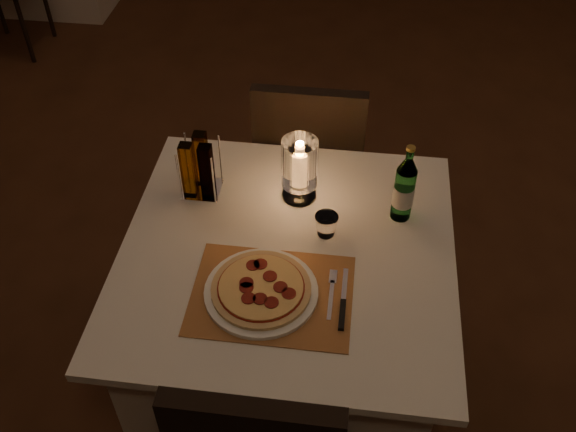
# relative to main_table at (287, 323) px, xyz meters

# --- Properties ---
(floor) EXTENTS (8.00, 10.00, 0.02)m
(floor) POSITION_rel_main_table_xyz_m (0.27, 0.59, -0.38)
(floor) COLOR #4A2917
(floor) RESTS_ON ground
(main_table) EXTENTS (1.00, 1.00, 0.74)m
(main_table) POSITION_rel_main_table_xyz_m (0.00, 0.00, 0.00)
(main_table) COLOR silver
(main_table) RESTS_ON ground
(chair_far) EXTENTS (0.42, 0.42, 0.90)m
(chair_far) POSITION_rel_main_table_xyz_m (-0.00, 0.71, 0.18)
(chair_far) COLOR black
(chair_far) RESTS_ON ground
(placemat) EXTENTS (0.45, 0.34, 0.00)m
(placemat) POSITION_rel_main_table_xyz_m (-0.02, -0.18, 0.37)
(placemat) COLOR #A26738
(placemat) RESTS_ON main_table
(plate) EXTENTS (0.32, 0.32, 0.01)m
(plate) POSITION_rel_main_table_xyz_m (-0.05, -0.18, 0.38)
(plate) COLOR white
(plate) RESTS_ON placemat
(pizza) EXTENTS (0.28, 0.28, 0.02)m
(pizza) POSITION_rel_main_table_xyz_m (-0.05, -0.18, 0.39)
(pizza) COLOR #D8B77F
(pizza) RESTS_ON plate
(fork) EXTENTS (0.02, 0.18, 0.00)m
(fork) POSITION_rel_main_table_xyz_m (0.15, -0.15, 0.37)
(fork) COLOR silver
(fork) RESTS_ON placemat
(knife) EXTENTS (0.02, 0.22, 0.01)m
(knife) POSITION_rel_main_table_xyz_m (0.18, -0.21, 0.37)
(knife) COLOR black
(knife) RESTS_ON placemat
(tumbler) EXTENTS (0.07, 0.07, 0.07)m
(tumbler) POSITION_rel_main_table_xyz_m (0.11, 0.08, 0.40)
(tumbler) COLOR white
(tumbler) RESTS_ON main_table
(water_bottle) EXTENTS (0.07, 0.07, 0.27)m
(water_bottle) POSITION_rel_main_table_xyz_m (0.33, 0.19, 0.48)
(water_bottle) COLOR #5BAA68
(water_bottle) RESTS_ON main_table
(hurricane_candle) EXTENTS (0.12, 0.12, 0.22)m
(hurricane_candle) POSITION_rel_main_table_xyz_m (0.01, 0.24, 0.50)
(hurricane_candle) COLOR white
(hurricane_candle) RESTS_ON main_table
(cruet_caddy) EXTENTS (0.12, 0.12, 0.21)m
(cruet_caddy) POSITION_rel_main_table_xyz_m (-0.31, 0.22, 0.46)
(cruet_caddy) COLOR white
(cruet_caddy) RESTS_ON main_table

